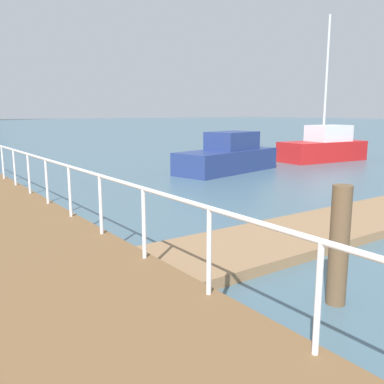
{
  "coord_description": "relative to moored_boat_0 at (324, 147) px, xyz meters",
  "views": [
    {
      "loc": [
        -6.05,
        4.46,
        2.54
      ],
      "look_at": [
        -1.74,
        10.52,
        1.13
      ],
      "focal_mm": 39.54,
      "sensor_mm": 36.0,
      "label": 1
    }
  ],
  "objects": [
    {
      "name": "moored_boat_1",
      "position": [
        -6.76,
        -0.22,
        -0.09
      ],
      "size": [
        5.36,
        2.88,
        1.7
      ],
      "color": "navy",
      "rests_on": "ground_plane"
    },
    {
      "name": "boardwalk_railing",
      "position": [
        -15.66,
        -9.6,
        0.49
      ],
      "size": [
        0.06,
        29.71,
        1.08
      ],
      "color": "white",
      "rests_on": "boardwalk"
    },
    {
      "name": "ground_plane",
      "position": [
        -12.51,
        1.43,
        -0.75
      ],
      "size": [
        300.0,
        300.0,
        0.0
      ],
      "primitive_type": "plane",
      "color": "#476675"
    },
    {
      "name": "moored_boat_0",
      "position": [
        0.0,
        0.0,
        0.0
      ],
      "size": [
        4.95,
        2.29,
        7.3
      ],
      "color": "red",
      "rests_on": "ground_plane"
    },
    {
      "name": "dock_piling_1",
      "position": [
        -13.91,
        -10.91,
        0.06
      ],
      "size": [
        0.26,
        0.26,
        1.62
      ],
      "primitive_type": "cylinder",
      "color": "brown",
      "rests_on": "ground_plane"
    }
  ]
}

